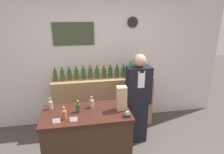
{
  "coord_description": "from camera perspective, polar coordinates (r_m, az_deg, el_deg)",
  "views": [
    {
      "loc": [
        -0.4,
        -1.83,
        2.25
      ],
      "look_at": [
        0.14,
        1.11,
        1.23
      ],
      "focal_mm": 32.0,
      "sensor_mm": 36.0,
      "label": 1
    }
  ],
  "objects": [
    {
      "name": "shelf_bottle_8",
      "position": [
        3.79,
        -0.47,
        1.4
      ],
      "size": [
        0.07,
        0.07,
        0.27
      ],
      "color": "#2A4D29",
      "rests_on": "back_shelf"
    },
    {
      "name": "shelf_bottle_0",
      "position": [
        3.75,
        -15.94,
        0.42
      ],
      "size": [
        0.07,
        0.07,
        0.27
      ],
      "color": "#305124",
      "rests_on": "back_shelf"
    },
    {
      "name": "counter_bottle_0",
      "position": [
        2.81,
        -17.15,
        -7.62
      ],
      "size": [
        0.06,
        0.06,
        0.16
      ],
      "color": "tan",
      "rests_on": "display_counter"
    },
    {
      "name": "shelf_bottle_10",
      "position": [
        3.83,
        3.3,
        1.56
      ],
      "size": [
        0.07,
        0.07,
        0.27
      ],
      "color": "#274F2A",
      "rests_on": "back_shelf"
    },
    {
      "name": "price_card_right",
      "position": [
        2.47,
        -10.88,
        -11.78
      ],
      "size": [
        0.09,
        0.02,
        0.06
      ],
      "color": "white",
      "rests_on": "display_counter"
    },
    {
      "name": "shelf_bottle_6",
      "position": [
        3.76,
        -4.3,
        1.2
      ],
      "size": [
        0.07,
        0.07,
        0.27
      ],
      "color": "#29561D",
      "rests_on": "back_shelf"
    },
    {
      "name": "shelf_bottle_4",
      "position": [
        3.75,
        -8.17,
        0.99
      ],
      "size": [
        0.07,
        0.07,
        0.27
      ],
      "color": "#27551E",
      "rests_on": "back_shelf"
    },
    {
      "name": "paper_bag",
      "position": [
        2.64,
        2.76,
        -6.07
      ],
      "size": [
        0.13,
        0.11,
        0.33
      ],
      "color": "tan",
      "rests_on": "display_counter"
    },
    {
      "name": "tape_dispenser",
      "position": [
        2.54,
        4.27,
        -10.74
      ],
      "size": [
        0.09,
        0.06,
        0.07
      ],
      "color": "black",
      "rests_on": "display_counter"
    },
    {
      "name": "shopkeeper",
      "position": [
        3.45,
        7.44,
        -6.39
      ],
      "size": [
        0.4,
        0.25,
        1.57
      ],
      "color": "black",
      "rests_on": "ground_plane"
    },
    {
      "name": "counter_bottle_1",
      "position": [
        2.53,
        -13.43,
        -10.37
      ],
      "size": [
        0.06,
        0.06,
        0.16
      ],
      "color": "#A76338",
      "rests_on": "display_counter"
    },
    {
      "name": "counter_bottle_2",
      "position": [
        2.65,
        -9.64,
        -8.65
      ],
      "size": [
        0.06,
        0.06,
        0.16
      ],
      "color": "#304B2C",
      "rests_on": "display_counter"
    },
    {
      "name": "shelf_bottle_2",
      "position": [
        3.74,
        -12.05,
        0.7
      ],
      "size": [
        0.07,
        0.07,
        0.27
      ],
      "color": "#2C4F20",
      "rests_on": "back_shelf"
    },
    {
      "name": "price_card_left",
      "position": [
        2.49,
        -15.57,
        -11.99
      ],
      "size": [
        0.09,
        0.02,
        0.06
      ],
      "color": "white",
      "rests_on": "display_counter"
    },
    {
      "name": "counter_bottle_3",
      "position": [
        2.74,
        -5.77,
        -7.48
      ],
      "size": [
        0.06,
        0.06,
        0.16
      ],
      "color": "tan",
      "rests_on": "display_counter"
    },
    {
      "name": "back_wall",
      "position": [
        3.95,
        -4.33,
        5.76
      ],
      "size": [
        5.2,
        0.09,
        2.7
      ],
      "color": "silver",
      "rests_on": "ground_plane"
    },
    {
      "name": "potted_plant",
      "position": [
        3.85,
        6.57,
        2.79
      ],
      "size": [
        0.24,
        0.24,
        0.33
      ],
      "color": "#4C3D2D",
      "rests_on": "back_shelf"
    },
    {
      "name": "back_shelf",
      "position": [
        3.99,
        -2.47,
        -7.03
      ],
      "size": [
        1.91,
        0.42,
        1.01
      ],
      "color": "#9E754C",
      "rests_on": "ground_plane"
    },
    {
      "name": "shelf_bottle_7",
      "position": [
        3.75,
        -2.32,
        1.19
      ],
      "size": [
        0.07,
        0.07,
        0.27
      ],
      "color": "#284C1C",
      "rests_on": "back_shelf"
    },
    {
      "name": "display_counter",
      "position": [
        2.92,
        -6.98,
        -18.36
      ],
      "size": [
        1.15,
        0.61,
        0.98
      ],
      "color": "#382619",
      "rests_on": "ground_plane"
    },
    {
      "name": "shelf_bottle_1",
      "position": [
        3.74,
        -14.0,
        0.55
      ],
      "size": [
        0.07,
        0.07,
        0.27
      ],
      "color": "#345427",
      "rests_on": "back_shelf"
    },
    {
      "name": "shelf_bottle_9",
      "position": [
        3.81,
        1.43,
        1.48
      ],
      "size": [
        0.07,
        0.07,
        0.27
      ],
      "color": "#2C4E23",
      "rests_on": "back_shelf"
    },
    {
      "name": "shelf_bottle_5",
      "position": [
        3.76,
        -6.24,
        1.14
      ],
      "size": [
        0.07,
        0.07,
        0.27
      ],
      "color": "#335327",
      "rests_on": "back_shelf"
    },
    {
      "name": "shelf_bottle_3",
      "position": [
        3.75,
        -10.11,
        0.89
      ],
      "size": [
        0.07,
        0.07,
        0.27
      ],
      "color": "#2A541C",
      "rests_on": "back_shelf"
    }
  ]
}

